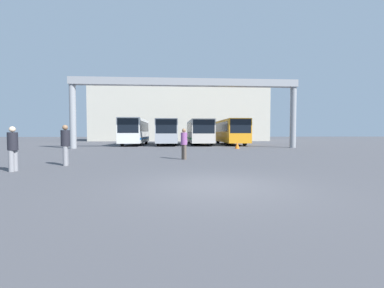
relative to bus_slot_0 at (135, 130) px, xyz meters
name	(u,v)px	position (x,y,z in m)	size (l,w,h in m)	color
ground_plane	(216,186)	(6.08, -25.65, -1.83)	(200.00, 200.00, 0.00)	#47474C
building_backdrop	(180,114)	(6.08, 20.49, 3.54)	(33.65, 12.00, 10.73)	#B7B2A3
overhead_gantry	(186,91)	(6.08, -7.41, 3.73)	(22.28, 0.80, 6.79)	gray
bus_slot_0	(135,130)	(0.00, 0.00, 0.00)	(2.46, 10.09, 3.18)	silver
bus_slot_1	(168,131)	(4.05, 1.00, -0.05)	(2.48, 12.08, 3.08)	#999EA5
bus_slot_2	(199,131)	(8.11, 0.51, -0.06)	(2.62, 11.10, 3.06)	beige
bus_slot_3	(230,131)	(12.16, 0.20, -0.02)	(2.58, 10.48, 3.13)	orange
pedestrian_near_left	(65,144)	(-0.01, -20.70, -0.85)	(0.38, 0.38, 1.85)	gray
pedestrian_mid_right	(184,143)	(5.46, -18.34, -0.91)	(0.36, 0.36, 1.73)	brown
pedestrian_near_right	(13,148)	(-1.25, -22.43, -0.91)	(0.36, 0.36, 1.73)	gray
traffic_cone	(237,145)	(10.90, -8.60, -1.49)	(0.45, 0.45, 0.67)	orange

